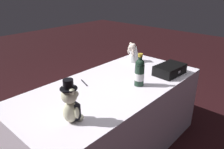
# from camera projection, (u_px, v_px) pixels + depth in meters

# --- Properties ---
(ground_plane) EXTENTS (12.00, 12.00, 0.00)m
(ground_plane) POSITION_uv_depth(u_px,v_px,m) (112.00, 147.00, 2.25)
(ground_plane) COLOR black
(reception_table) EXTENTS (1.83, 0.87, 0.71)m
(reception_table) POSITION_uv_depth(u_px,v_px,m) (112.00, 118.00, 2.11)
(reception_table) COLOR white
(reception_table) RESTS_ON ground_plane
(teddy_bear_groom) EXTENTS (0.13, 0.14, 0.30)m
(teddy_bear_groom) POSITION_uv_depth(u_px,v_px,m) (71.00, 104.00, 1.40)
(teddy_bear_groom) COLOR beige
(teddy_bear_groom) RESTS_ON reception_table
(teddy_bear_bride) EXTENTS (0.20, 0.16, 0.22)m
(teddy_bear_bride) POSITION_uv_depth(u_px,v_px,m) (133.00, 53.00, 2.54)
(teddy_bear_bride) COLOR white
(teddy_bear_bride) RESTS_ON reception_table
(champagne_bottle) EXTENTS (0.09, 0.09, 0.29)m
(champagne_bottle) POSITION_uv_depth(u_px,v_px,m) (139.00, 72.00, 1.92)
(champagne_bottle) COLOR #1B3225
(champagne_bottle) RESTS_ON reception_table
(signing_pen) EXTENTS (0.06, 0.14, 0.01)m
(signing_pen) POSITION_uv_depth(u_px,v_px,m) (84.00, 82.00, 2.01)
(signing_pen) COLOR black
(signing_pen) RESTS_ON reception_table
(gift_case_black) EXTENTS (0.34, 0.22, 0.10)m
(gift_case_black) POSITION_uv_depth(u_px,v_px,m) (170.00, 70.00, 2.19)
(gift_case_black) COLOR black
(gift_case_black) RESTS_ON reception_table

